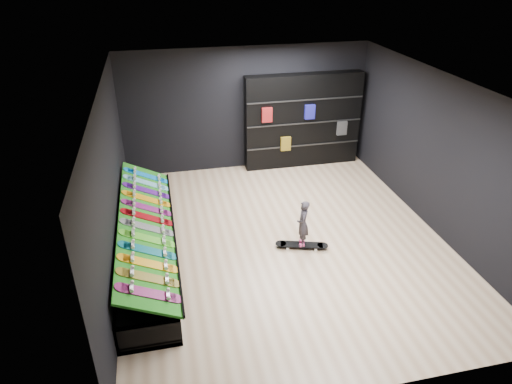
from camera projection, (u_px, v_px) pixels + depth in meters
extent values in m
cube|color=#D4B48F|center=(284.00, 240.00, 8.77)|extent=(6.00, 7.00, 0.01)
cube|color=white|center=(289.00, 85.00, 7.36)|extent=(6.00, 7.00, 0.01)
cube|color=black|center=(246.00, 109.00, 11.08)|extent=(6.00, 0.02, 3.00)
cube|color=black|center=(373.00, 301.00, 5.06)|extent=(6.00, 0.02, 3.00)
cube|color=black|center=(110.00, 186.00, 7.49)|extent=(0.02, 7.00, 3.00)
cube|color=black|center=(438.00, 155.00, 8.64)|extent=(0.02, 7.00, 3.00)
cube|color=#176710|center=(147.00, 224.00, 7.96)|extent=(0.92, 4.50, 0.46)
cube|color=black|center=(303.00, 121.00, 11.35)|extent=(2.92, 0.34, 2.33)
imported|color=black|center=(302.00, 232.00, 8.37)|extent=(0.20, 0.24, 0.54)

